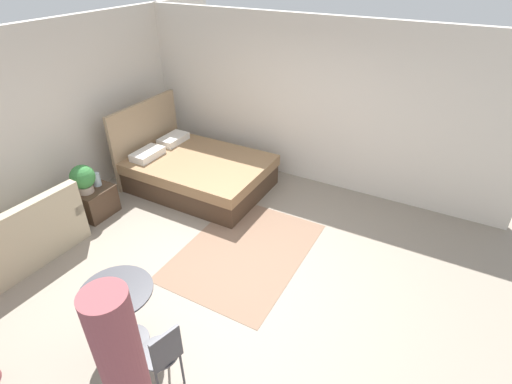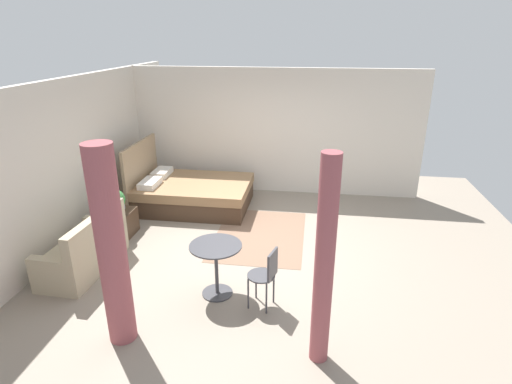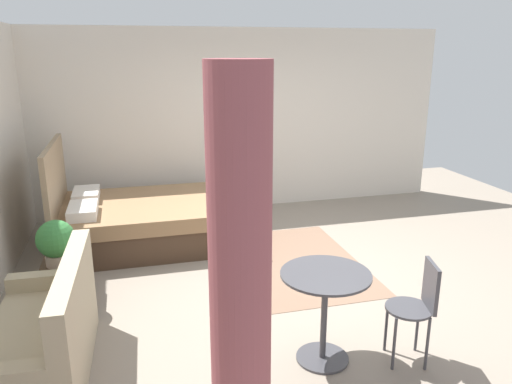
{
  "view_description": "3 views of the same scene",
  "coord_description": "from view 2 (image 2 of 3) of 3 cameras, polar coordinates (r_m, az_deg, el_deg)",
  "views": [
    {
      "loc": [
        -3.09,
        -2.08,
        3.51
      ],
      "look_at": [
        0.73,
        0.01,
        0.76
      ],
      "focal_mm": 27.22,
      "sensor_mm": 36.0,
      "label": 1
    },
    {
      "loc": [
        -6.12,
        -0.88,
        3.36
      ],
      "look_at": [
        0.11,
        0.03,
        0.93
      ],
      "focal_mm": 28.88,
      "sensor_mm": 36.0,
      "label": 2
    },
    {
      "loc": [
        -4.63,
        1.74,
        2.4
      ],
      "look_at": [
        0.63,
        0.35,
        0.82
      ],
      "focal_mm": 34.63,
      "sensor_mm": 36.0,
      "label": 3
    }
  ],
  "objects": [
    {
      "name": "bed",
      "position": [
        8.56,
        -9.01,
        -0.1
      ],
      "size": [
        1.6,
        2.26,
        1.33
      ],
      "color": "#473323",
      "rests_on": "ground"
    },
    {
      "name": "curtain_right",
      "position": [
        4.77,
        -19.39,
        -7.45
      ],
      "size": [
        0.32,
        0.32,
        2.36
      ],
      "color": "#994C51",
      "rests_on": "ground"
    },
    {
      "name": "couch",
      "position": [
        6.75,
        -22.51,
        -7.61
      ],
      "size": [
        1.51,
        0.76,
        0.9
      ],
      "color": "tan",
      "rests_on": "ground"
    },
    {
      "name": "balcony_table",
      "position": [
        5.6,
        -5.55,
        -9.37
      ],
      "size": [
        0.7,
        0.7,
        0.75
      ],
      "color": "#3F3F44",
      "rests_on": "ground"
    },
    {
      "name": "wall_right",
      "position": [
        9.08,
        2.55,
        8.33
      ],
      "size": [
        0.12,
        6.29,
        2.71
      ],
      "primitive_type": "cube",
      "color": "silver",
      "rests_on": "ground"
    },
    {
      "name": "curtain_left",
      "position": [
        4.27,
        9.44,
        -9.92
      ],
      "size": [
        0.2,
        0.2,
        2.36
      ],
      "color": "#994C51",
      "rests_on": "ground"
    },
    {
      "name": "potted_plant",
      "position": [
        7.42,
        -18.97,
        -1.18
      ],
      "size": [
        0.35,
        0.35,
        0.44
      ],
      "color": "tan",
      "rests_on": "nightstand"
    },
    {
      "name": "nightstand",
      "position": [
        7.67,
        -18.03,
        -4.12
      ],
      "size": [
        0.54,
        0.39,
        0.45
      ],
      "color": "#473323",
      "rests_on": "ground"
    },
    {
      "name": "vase",
      "position": [
        7.66,
        -18.17,
        -1.5
      ],
      "size": [
        0.12,
        0.12,
        0.2
      ],
      "color": "silver",
      "rests_on": "nightstand"
    },
    {
      "name": "ground_plane",
      "position": [
        7.04,
        0.1,
        -7.5
      ],
      "size": [
        8.39,
        9.29,
        0.02
      ],
      "primitive_type": "cube",
      "color": "gray"
    },
    {
      "name": "wall_back",
      "position": [
        7.59,
        -24.17,
        3.91
      ],
      "size": [
        8.39,
        0.12,
        2.71
      ],
      "primitive_type": "cube",
      "color": "silver",
      "rests_on": "ground"
    },
    {
      "name": "cafe_chair_near_window",
      "position": [
        5.34,
        1.45,
        -11.13
      ],
      "size": [
        0.45,
        0.45,
        0.84
      ],
      "color": "#3F3F44",
      "rests_on": "ground"
    },
    {
      "name": "area_rug",
      "position": [
        7.37,
        0.55,
        -5.97
      ],
      "size": [
        2.13,
        1.55,
        0.01
      ],
      "primitive_type": "cube",
      "color": "#7F604C",
      "rests_on": "ground"
    }
  ]
}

